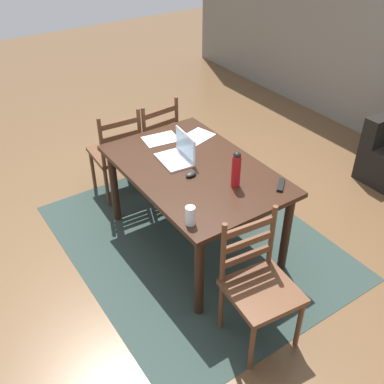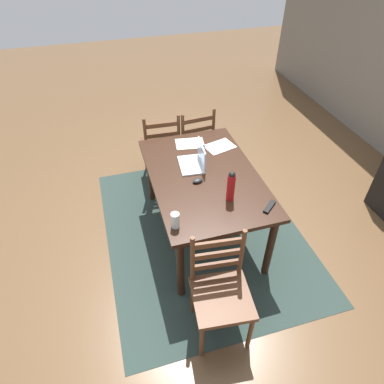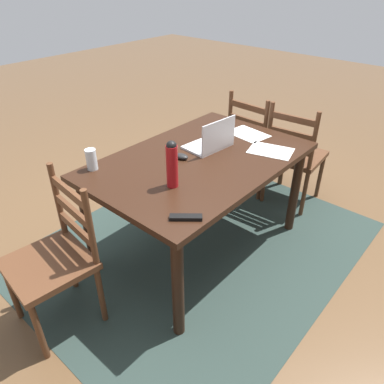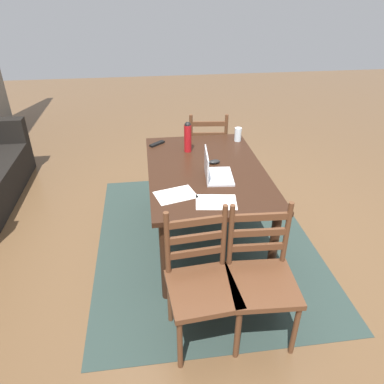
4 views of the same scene
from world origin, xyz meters
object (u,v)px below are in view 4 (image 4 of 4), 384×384
(chair_right_near, at_px, (207,151))
(chair_left_far, at_px, (201,284))
(computer_mouse, at_px, (214,162))
(tv_remote, at_px, (157,144))
(drinking_glass, at_px, (238,134))
(dining_table, at_px, (206,178))
(laptop, at_px, (214,171))
(water_bottle, at_px, (188,136))
(chair_left_near, at_px, (261,279))

(chair_right_near, bearing_deg, chair_left_far, 169.26)
(computer_mouse, bearing_deg, tv_remote, 35.61)
(chair_left_far, distance_m, drinking_glass, 1.77)
(chair_left_far, bearing_deg, chair_right_near, -10.74)
(chair_left_far, bearing_deg, dining_table, -10.94)
(laptop, bearing_deg, drinking_glass, -27.57)
(chair_left_far, height_order, water_bottle, water_bottle)
(dining_table, distance_m, computer_mouse, 0.17)
(chair_right_near, xyz_separation_m, tv_remote, (-0.47, 0.59, 0.32))
(chair_left_near, distance_m, water_bottle, 1.53)
(chair_right_near, bearing_deg, chair_left_near, -179.82)
(water_bottle, bearing_deg, computer_mouse, -145.81)
(chair_left_near, relative_size, water_bottle, 3.29)
(laptop, bearing_deg, dining_table, 10.79)
(chair_right_near, xyz_separation_m, chair_left_near, (-2.09, -0.01, 0.00))
(dining_table, bearing_deg, computer_mouse, -45.95)
(water_bottle, xyz_separation_m, tv_remote, (0.20, 0.28, -0.14))
(computer_mouse, bearing_deg, laptop, 158.66)
(tv_remote, bearing_deg, computer_mouse, -175.94)
(chair_right_near, height_order, laptop, laptop)
(chair_left_near, distance_m, laptop, 0.96)
(chair_right_near, height_order, water_bottle, water_bottle)
(drinking_glass, distance_m, tv_remote, 0.81)
(drinking_glass, relative_size, computer_mouse, 1.37)
(chair_left_near, height_order, chair_left_far, same)
(laptop, distance_m, tv_remote, 0.86)
(dining_table, bearing_deg, tv_remote, 34.17)
(computer_mouse, bearing_deg, chair_left_far, 156.67)
(chair_right_near, distance_m, chair_left_near, 2.09)
(water_bottle, relative_size, computer_mouse, 2.89)
(laptop, xyz_separation_m, drinking_glass, (0.74, -0.39, 0.01))
(chair_left_near, height_order, water_bottle, water_bottle)
(chair_right_near, height_order, computer_mouse, chair_right_near)
(tv_remote, bearing_deg, chair_left_far, 146.23)
(dining_table, xyz_separation_m, laptop, (-0.17, -0.03, 0.15))
(chair_left_far, height_order, laptop, laptop)
(chair_left_near, relative_size, drinking_glass, 6.96)
(chair_left_far, xyz_separation_m, water_bottle, (1.43, -0.09, 0.46))
(laptop, bearing_deg, chair_left_far, 164.97)
(chair_right_near, xyz_separation_m, chair_left_far, (-2.09, 0.40, 0.00))
(chair_right_near, height_order, tv_remote, chair_right_near)
(chair_right_near, bearing_deg, water_bottle, 155.34)
(computer_mouse, relative_size, tv_remote, 0.59)
(chair_left_near, xyz_separation_m, laptop, (0.87, 0.17, 0.37))
(laptop, bearing_deg, computer_mouse, -12.46)
(chair_right_near, relative_size, computer_mouse, 9.50)
(chair_right_near, relative_size, drinking_glass, 6.96)
(dining_table, distance_m, tv_remote, 0.70)
(dining_table, distance_m, chair_left_far, 1.09)
(computer_mouse, xyz_separation_m, tv_remote, (0.49, 0.48, -0.01))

